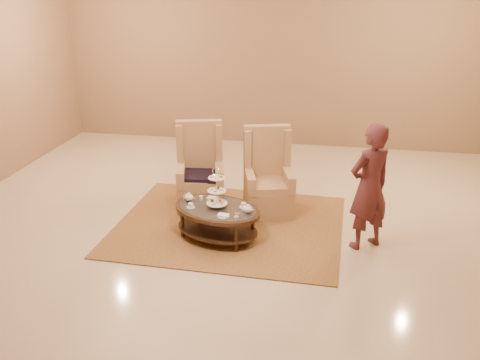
% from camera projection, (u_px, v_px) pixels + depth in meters
% --- Properties ---
extents(ground, '(8.00, 8.00, 0.00)m').
position_uv_depth(ground, '(233.00, 236.00, 6.75)').
color(ground, beige).
rests_on(ground, ground).
extents(ceiling, '(8.00, 8.00, 0.02)m').
position_uv_depth(ceiling, '(233.00, 236.00, 6.75)').
color(ceiling, white).
rests_on(ceiling, ground).
extents(wall_back, '(8.00, 0.04, 3.50)m').
position_uv_depth(wall_back, '(275.00, 51.00, 9.78)').
color(wall_back, '#926D4F').
rests_on(wall_back, ground).
extents(rug, '(2.96, 2.49, 0.02)m').
position_uv_depth(rug, '(229.00, 225.00, 7.03)').
color(rug, olive).
rests_on(rug, ground).
extents(tea_table, '(1.32, 1.11, 0.94)m').
position_uv_depth(tea_table, '(217.00, 213.00, 6.58)').
color(tea_table, black).
rests_on(tea_table, ground).
extents(armchair_left, '(0.78, 0.80, 1.19)m').
position_uv_depth(armchair_left, '(200.00, 178.00, 7.54)').
color(armchair_left, tan).
rests_on(armchair_left, ground).
extents(armchair_right, '(0.78, 0.80, 1.18)m').
position_uv_depth(armchair_right, '(268.00, 184.00, 7.35)').
color(armchair_right, tan).
rests_on(armchair_right, ground).
extents(person, '(0.67, 0.64, 1.54)m').
position_uv_depth(person, '(369.00, 187.00, 6.24)').
color(person, '#4F2125').
rests_on(person, ground).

